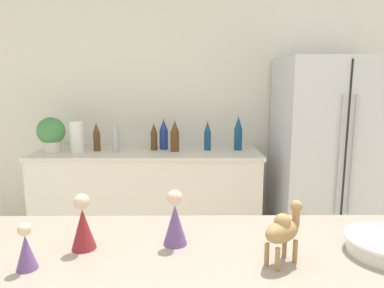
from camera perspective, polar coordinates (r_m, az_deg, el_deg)
wall_back at (r=3.37m, az=-1.51°, el=6.36°), size 8.00×0.06×2.55m
back_counter at (r=3.22m, az=-7.23°, el=-8.92°), size 2.01×0.63×0.89m
refrigerator at (r=3.25m, az=21.43°, el=-2.00°), size 0.85×0.76×1.70m
potted_plant at (r=3.25m, az=-22.42°, el=1.70°), size 0.24×0.24×0.31m
paper_towel_roll at (r=3.17m, az=-18.62°, el=1.10°), size 0.12×0.12×0.27m
back_bottle_0 at (r=3.09m, az=-12.63°, el=1.44°), size 0.06×0.06×0.32m
back_bottle_1 at (r=3.17m, az=-4.73°, el=1.60°), size 0.08×0.08×0.29m
back_bottle_2 at (r=3.12m, az=2.60°, el=1.34°), size 0.06×0.06×0.27m
back_bottle_3 at (r=3.14m, az=7.70°, el=1.73°), size 0.07×0.07×0.32m
back_bottle_4 at (r=3.06m, az=-2.89°, el=1.30°), size 0.08×0.08×0.29m
back_bottle_5 at (r=3.14m, az=-6.37°, el=1.20°), size 0.06×0.06×0.25m
back_bottle_6 at (r=3.20m, az=-15.61°, el=1.12°), size 0.06×0.06×0.26m
camel_figurine at (r=0.96m, az=15.00°, el=-13.56°), size 0.13×0.12×0.16m
wise_man_figurine_blue at (r=1.04m, az=-2.85°, el=-12.70°), size 0.07×0.07×0.17m
wise_man_figurine_crimson at (r=1.01m, az=-25.95°, el=-15.50°), size 0.05×0.05×0.13m
wise_man_figurine_purple at (r=1.06m, az=-17.71°, el=-12.78°), size 0.07×0.07×0.17m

